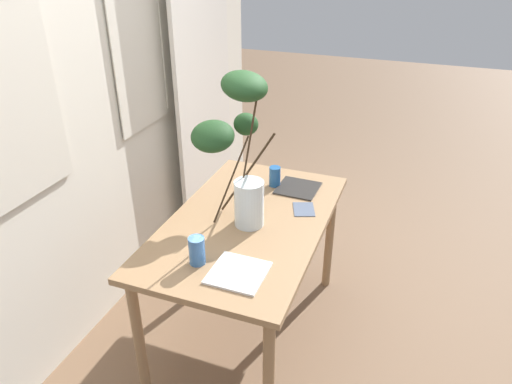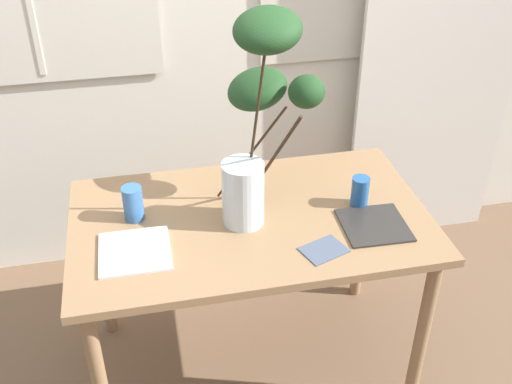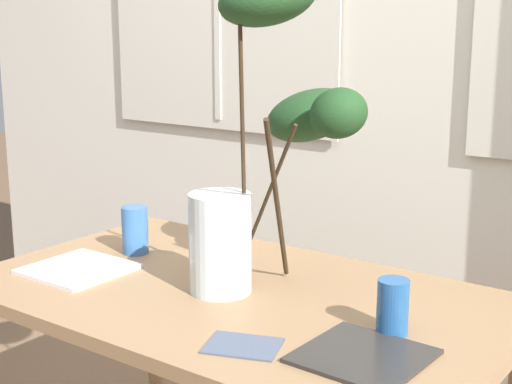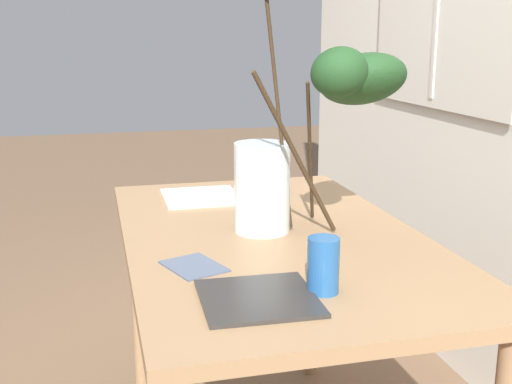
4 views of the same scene
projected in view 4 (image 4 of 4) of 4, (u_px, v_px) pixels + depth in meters
name	position (u px, v px, depth m)	size (l,w,h in m)	color
dining_table	(272.00, 266.00, 1.69)	(1.26, 0.75, 0.75)	#93704C
vase_with_branches	(307.00, 88.00, 1.55)	(0.40, 0.47, 0.75)	silver
drinking_glass_blue_left	(261.00, 176.00, 2.05)	(0.07, 0.07, 0.13)	#386BAD
drinking_glass_blue_right	(323.00, 265.00, 1.28)	(0.06, 0.06, 0.11)	#235693
plate_square_left	(201.00, 197.00, 2.02)	(0.23, 0.23, 0.01)	white
plate_square_right	(258.00, 298.00, 1.25)	(0.22, 0.22, 0.01)	#2D2B28
napkin_folded	(194.00, 266.00, 1.43)	(0.14, 0.11, 0.00)	#4C566B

